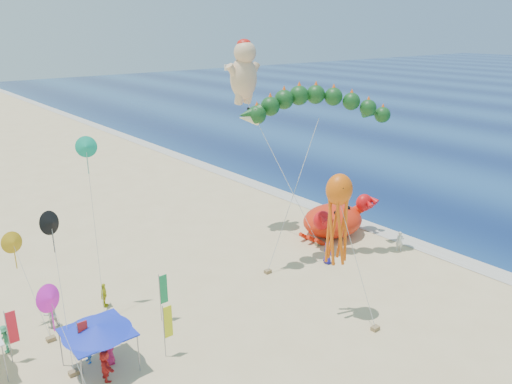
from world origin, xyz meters
TOP-DOWN VIEW (x-y plane):
  - ground at (0.00, 0.00)m, footprint 320.00×320.00m
  - foam_strip at (12.00, 0.00)m, footprint 320.00×320.00m
  - crab_inflatable at (8.00, 3.54)m, footprint 7.57×5.10m
  - dragon_kite at (3.85, 2.01)m, footprint 12.33×5.29m
  - cherub_kite at (3.39, 10.14)m, footprint 3.52×8.51m
  - octopus_kite at (-1.34, -4.95)m, footprint 1.68×3.89m
  - canopy_blue at (-15.04, -0.82)m, footprint 3.59×3.59m
  - feather_flags at (-13.94, 0.30)m, footprint 8.87×4.90m
  - beachgoers at (-11.56, 1.27)m, footprint 29.06×8.22m
  - small_kites at (-15.51, 2.68)m, footprint 6.75×12.23m

SIDE VIEW (x-z plane):
  - ground at x=0.00m, z-range 0.00..0.00m
  - foam_strip at x=12.00m, z-range 0.01..0.01m
  - beachgoers at x=-11.56m, z-range -0.04..1.76m
  - crab_inflatable at x=8.00m, z-range -0.20..3.12m
  - feather_flags at x=-13.94m, z-range 0.41..3.61m
  - canopy_blue at x=-15.04m, z-range 1.09..3.80m
  - small_kites at x=-15.51m, z-range 1.02..12.22m
  - octopus_kite at x=-1.34m, z-range 2.25..11.51m
  - dragon_kite at x=3.85m, z-range 5.11..18.02m
  - cherub_kite at x=3.39m, z-range 5.72..22.19m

